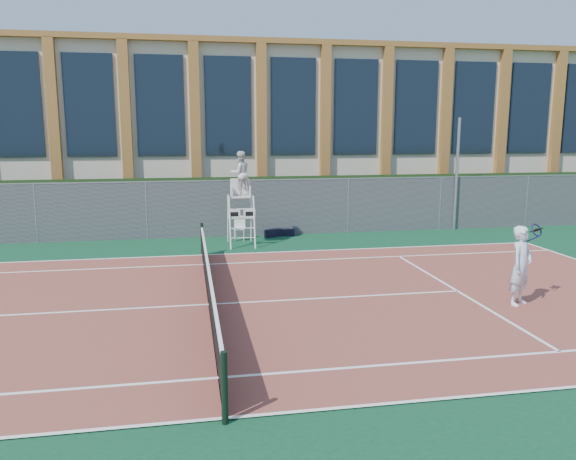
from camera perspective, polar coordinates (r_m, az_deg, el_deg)
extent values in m
plane|color=#233814|center=(13.72, -7.99, -7.61)|extent=(120.00, 120.00, 0.00)
cube|color=#0D3D20|center=(14.67, -8.15, -6.41)|extent=(36.00, 20.00, 0.01)
cube|color=brown|center=(13.71, -8.00, -7.53)|extent=(23.77, 10.97, 0.02)
cylinder|color=black|center=(8.31, -6.47, -15.69)|extent=(0.10, 0.10, 1.10)
cylinder|color=black|center=(19.02, -8.72, -0.92)|extent=(0.10, 0.10, 1.10)
cube|color=black|center=(13.59, -8.04, -5.76)|extent=(0.03, 11.00, 0.86)
cube|color=white|center=(13.47, -8.09, -3.90)|extent=(0.06, 11.20, 0.07)
cube|color=black|center=(23.27, -9.06, 2.46)|extent=(40.00, 1.40, 2.20)
cube|color=beige|center=(31.07, -9.54, 9.71)|extent=(44.00, 10.00, 8.00)
cube|color=#935F2A|center=(31.32, -9.77, 17.23)|extent=(45.00, 10.60, 0.25)
cylinder|color=#9EA0A5|center=(24.48, 16.76, 5.42)|extent=(0.12, 0.12, 4.66)
cylinder|color=white|center=(19.91, -5.91, 0.67)|extent=(0.05, 0.52, 1.88)
cylinder|color=white|center=(19.99, -3.43, 0.74)|extent=(0.05, 0.52, 1.88)
cylinder|color=white|center=(20.86, -6.12, 1.10)|extent=(0.05, 0.52, 1.88)
cylinder|color=white|center=(20.93, -3.75, 1.17)|extent=(0.05, 0.52, 1.88)
cube|color=white|center=(20.29, -4.84, 3.41)|extent=(0.68, 0.58, 0.06)
cube|color=white|center=(20.52, -4.93, 4.44)|extent=(0.68, 0.05, 0.58)
cube|color=white|center=(19.96, -5.48, 1.62)|extent=(0.42, 0.03, 0.33)
cube|color=white|center=(20.01, -3.94, 1.66)|extent=(0.42, 0.03, 0.33)
imported|color=silver|center=(20.26, -4.89, 5.75)|extent=(0.93, 0.83, 1.59)
cube|color=silver|center=(21.42, -4.96, 0.14)|extent=(0.49, 0.49, 0.04)
cube|color=silver|center=(21.57, -4.93, 0.86)|extent=(0.42, 0.12, 0.45)
cylinder|color=silver|center=(21.31, -5.45, -0.55)|extent=(0.03, 0.03, 0.42)
cylinder|color=silver|center=(21.28, -4.54, -0.56)|extent=(0.03, 0.03, 0.42)
cylinder|color=silver|center=(21.64, -5.37, -0.39)|extent=(0.03, 0.03, 0.42)
cylinder|color=silver|center=(21.61, -4.46, -0.39)|extent=(0.03, 0.03, 0.42)
cube|color=black|center=(22.07, -1.52, -0.30)|extent=(0.74, 0.60, 0.30)
cube|color=black|center=(22.28, 0.03, -0.25)|extent=(0.70, 0.42, 0.26)
imported|color=#CFE1F8|center=(14.43, 22.59, -3.37)|extent=(0.83, 0.75, 1.91)
torus|color=#131245|center=(14.76, 23.93, 0.00)|extent=(0.38, 0.30, 0.30)
sphere|color=#CCE533|center=(14.97, 23.85, -0.06)|extent=(0.07, 0.07, 0.07)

